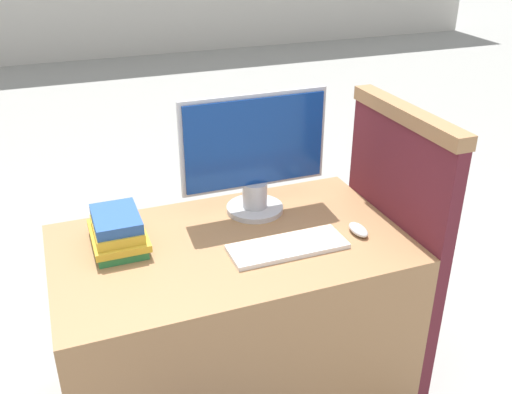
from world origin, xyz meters
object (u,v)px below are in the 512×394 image
at_px(monitor, 255,154).
at_px(mouse, 358,230).
at_px(keyboard, 288,247).
at_px(book_stack, 118,231).

bearing_deg(monitor, mouse, -46.24).
xyz_separation_m(keyboard, mouse, (0.27, 0.00, 0.01)).
xyz_separation_m(keyboard, book_stack, (-0.53, 0.22, 0.05)).
bearing_deg(mouse, keyboard, -178.99).
bearing_deg(mouse, book_stack, 165.25).
distance_m(monitor, keyboard, 0.37).
xyz_separation_m(monitor, keyboard, (0.01, -0.30, -0.22)).
bearing_deg(monitor, keyboard, -88.75).
distance_m(mouse, book_stack, 0.83).
relative_size(keyboard, book_stack, 1.54).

